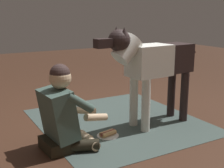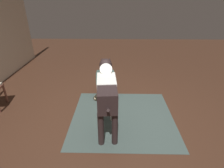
# 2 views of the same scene
# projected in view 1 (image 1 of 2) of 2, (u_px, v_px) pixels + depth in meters

# --- Properties ---
(ground_plane) EXTENTS (14.31, 14.31, 0.00)m
(ground_plane) POSITION_uv_depth(u_px,v_px,m) (133.00, 123.00, 3.68)
(ground_plane) COLOR #40271A
(area_rug) EXTENTS (1.84, 1.98, 0.01)m
(area_rug) POSITION_uv_depth(u_px,v_px,m) (118.00, 121.00, 3.75)
(area_rug) COLOR #3D4C48
(area_rug) RESTS_ON ground
(person_sitting_on_floor) EXTENTS (0.66, 0.58, 0.85)m
(person_sitting_on_floor) POSITION_uv_depth(u_px,v_px,m) (63.00, 115.00, 2.93)
(person_sitting_on_floor) COLOR black
(person_sitting_on_floor) RESTS_ON ground
(large_dog) EXTENTS (1.45, 0.37, 1.17)m
(large_dog) POSITION_uv_depth(u_px,v_px,m) (153.00, 63.00, 3.46)
(large_dog) COLOR silver
(large_dog) RESTS_ON ground
(hot_dog_on_plate) EXTENTS (0.24, 0.24, 0.06)m
(hot_dog_on_plate) POSITION_uv_depth(u_px,v_px,m) (108.00, 134.00, 3.29)
(hot_dog_on_plate) COLOR silver
(hot_dog_on_plate) RESTS_ON ground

